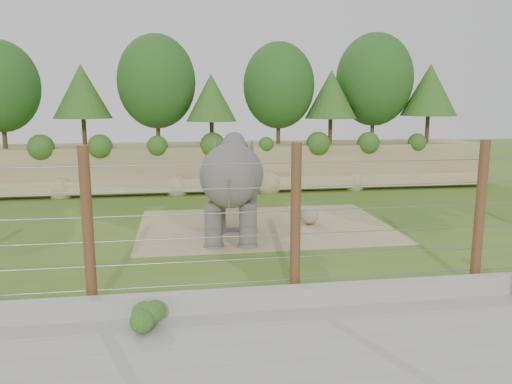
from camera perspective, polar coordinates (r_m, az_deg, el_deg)
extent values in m
plane|color=#40641B|center=(17.31, 1.01, -6.40)|extent=(90.00, 90.00, 0.00)
cube|color=#867754|center=(29.70, -3.24, 3.10)|extent=(30.00, 4.00, 2.50)
cube|color=#867754|center=(27.57, -2.75, 0.65)|extent=(30.00, 1.37, 1.07)
cylinder|color=#3F2B19|center=(29.82, -26.83, 6.15)|extent=(0.24, 0.24, 1.75)
sphere|color=#204E1A|center=(29.79, -27.21, 10.70)|extent=(4.00, 4.00, 4.00)
cylinder|color=#3F2B19|center=(29.34, -19.03, 6.47)|extent=(0.24, 0.24, 1.58)
sphere|color=#204E1A|center=(29.29, -19.28, 10.64)|extent=(3.60, 3.60, 3.60)
cylinder|color=#3F2B19|center=(29.39, -11.13, 7.18)|extent=(0.24, 0.24, 1.92)
sphere|color=#204E1A|center=(29.37, -11.31, 12.28)|extent=(4.40, 4.40, 4.40)
cylinder|color=#3F2B19|center=(28.25, -5.07, 6.68)|extent=(0.24, 0.24, 1.40)
sphere|color=#204E1A|center=(28.19, -5.13, 10.54)|extent=(3.20, 3.20, 3.20)
cylinder|color=#3F2B19|center=(29.75, 2.57, 7.30)|extent=(0.24, 0.24, 1.82)
sphere|color=#204E1A|center=(29.72, 2.60, 12.06)|extent=(4.16, 4.16, 4.16)
cylinder|color=#3F2B19|center=(29.91, 8.48, 6.91)|extent=(0.24, 0.24, 1.50)
sphere|color=#204E1A|center=(29.86, 8.58, 10.83)|extent=(3.44, 3.44, 3.44)
cylinder|color=#3F2B19|center=(31.84, 13.16, 7.43)|extent=(0.24, 0.24, 2.03)
sphere|color=#204E1A|center=(31.83, 13.37, 12.39)|extent=(4.64, 4.64, 4.64)
cylinder|color=#3F2B19|center=(32.02, 18.98, 6.81)|extent=(0.24, 0.24, 1.64)
sphere|color=#204E1A|center=(31.98, 19.21, 10.80)|extent=(3.76, 3.76, 3.76)
cube|color=tan|center=(20.23, 0.97, -3.89)|extent=(10.00, 7.00, 0.02)
cube|color=#262628|center=(19.55, -2.12, -4.33)|extent=(1.00, 0.60, 0.03)
sphere|color=gray|center=(20.52, 6.12, -2.64)|extent=(0.75, 0.75, 0.75)
cube|color=#AAA89E|center=(12.60, 4.96, -11.77)|extent=(26.00, 0.35, 0.50)
cube|color=#AAA89E|center=(10.95, 7.51, -16.82)|extent=(26.00, 4.00, 0.01)
cylinder|color=brown|center=(12.39, -18.65, -4.15)|extent=(0.26, 0.26, 4.00)
cylinder|color=brown|center=(12.52, 4.54, -3.48)|extent=(0.26, 0.26, 4.00)
cylinder|color=brown|center=(14.49, 24.18, -2.47)|extent=(0.26, 0.26, 4.00)
cylinder|color=gray|center=(12.96, 4.44, -9.93)|extent=(20.00, 0.02, 0.02)
cylinder|color=gray|center=(12.77, 4.48, -7.41)|extent=(20.00, 0.02, 0.02)
cylinder|color=gray|center=(12.60, 4.52, -4.81)|extent=(20.00, 0.02, 0.02)
cylinder|color=gray|center=(12.45, 4.56, -2.14)|extent=(20.00, 0.02, 0.02)
cylinder|color=gray|center=(12.34, 4.60, 0.58)|extent=(20.00, 0.02, 0.02)
cylinder|color=gray|center=(12.25, 4.64, 3.35)|extent=(20.00, 0.02, 0.02)
sphere|color=#285A1A|center=(11.54, -12.30, -13.75)|extent=(0.62, 0.62, 0.62)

